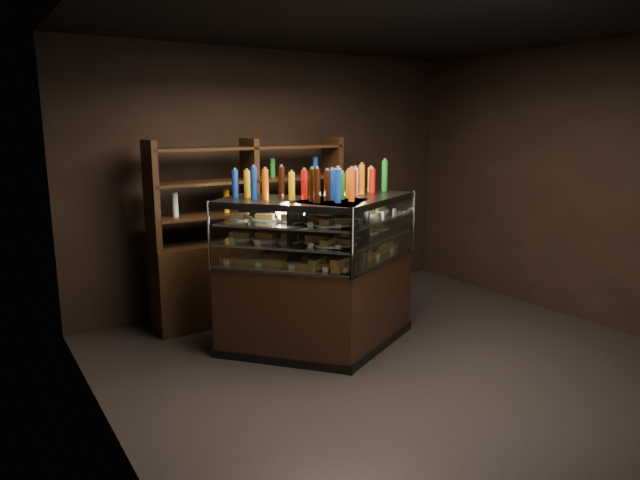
# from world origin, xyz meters

# --- Properties ---
(ground) EXTENTS (5.00, 5.00, 0.00)m
(ground) POSITION_xyz_m (0.00, 0.00, 0.00)
(ground) COLOR black
(ground) RESTS_ON ground
(room_shell) EXTENTS (5.02, 5.02, 3.01)m
(room_shell) POSITION_xyz_m (0.00, 0.00, 1.94)
(room_shell) COLOR black
(room_shell) RESTS_ON ground
(display_case) EXTENTS (2.10, 1.48, 1.49)m
(display_case) POSITION_xyz_m (-0.39, 0.81, 0.50)
(display_case) COLOR black
(display_case) RESTS_ON ground
(food_display) EXTENTS (1.73, 1.04, 0.46)m
(food_display) POSITION_xyz_m (-0.40, 0.80, 1.11)
(food_display) COLOR #C07345
(food_display) RESTS_ON display_case
(bottles_top) EXTENTS (1.55, 0.90, 0.30)m
(bottles_top) POSITION_xyz_m (-0.39, 0.81, 1.62)
(bottles_top) COLOR #0F38B2
(bottles_top) RESTS_ON display_case
(potted_conifer) EXTENTS (0.33, 0.33, 0.71)m
(potted_conifer) POSITION_xyz_m (0.44, 1.07, 0.41)
(potted_conifer) COLOR black
(potted_conifer) RESTS_ON ground
(back_shelving) EXTENTS (2.23, 0.42, 2.00)m
(back_shelving) POSITION_xyz_m (-0.55, 2.05, 0.61)
(back_shelving) COLOR black
(back_shelving) RESTS_ON ground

